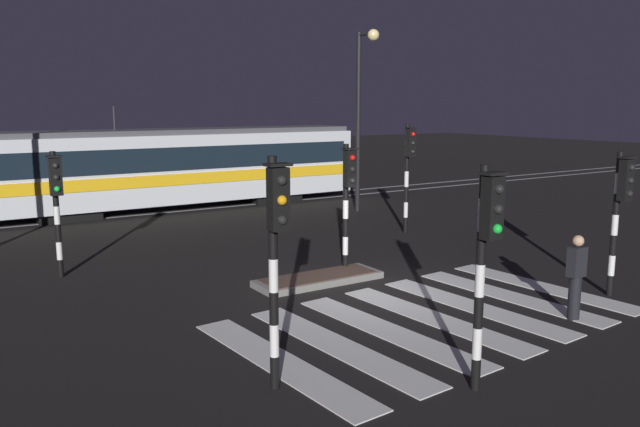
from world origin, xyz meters
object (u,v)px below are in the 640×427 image
object	(u,v)px
traffic_light_kerb_mid_left	(486,245)
pedestrian_waiting_at_kerb	(576,277)
traffic_light_median_centre	(348,189)
street_lamp_trackside_right	(362,99)
traffic_light_corner_far_right	(409,162)
tram	(175,166)
traffic_light_corner_near_right	(621,202)
traffic_light_corner_near_left	(276,239)
traffic_light_corner_far_left	(56,196)

from	to	relation	value
traffic_light_kerb_mid_left	pedestrian_waiting_at_kerb	bearing A→B (deg)	17.85
traffic_light_median_centre	street_lamp_trackside_right	size ratio (longest dim) A/B	0.47
traffic_light_kerb_mid_left	pedestrian_waiting_at_kerb	xyz separation A→B (m)	(3.98, 1.28, -1.36)
traffic_light_corner_far_right	traffic_light_kerb_mid_left	xyz separation A→B (m)	(-6.85, -9.71, -0.14)
tram	traffic_light_corner_far_right	bearing A→B (deg)	-62.39
traffic_light_median_centre	pedestrian_waiting_at_kerb	xyz separation A→B (m)	(1.76, -5.30, -1.28)
traffic_light_corner_near_right	traffic_light_corner_near_left	xyz separation A→B (m)	(-8.59, -0.10, 0.19)
traffic_light_corner_far_right	tram	distance (m)	10.12
traffic_light_corner_near_right	pedestrian_waiting_at_kerb	bearing A→B (deg)	-166.81
tram	pedestrian_waiting_at_kerb	xyz separation A→B (m)	(1.81, -17.38, -0.87)
traffic_light_median_centre	tram	bearing A→B (deg)	90.24
traffic_light_median_centre	pedestrian_waiting_at_kerb	bearing A→B (deg)	-71.61
traffic_light_corner_far_left	tram	bearing A→B (deg)	54.61
traffic_light_corner_near_right	traffic_light_corner_far_left	distance (m)	13.01
traffic_light_corner_near_right	traffic_light_corner_far_right	size ratio (longest dim) A/B	0.89
traffic_light_corner_near_right	traffic_light_median_centre	xyz separation A→B (m)	(-3.87, 4.81, 0.03)
street_lamp_trackside_right	traffic_light_corner_far_left	bearing A→B (deg)	-162.10
traffic_light_kerb_mid_left	street_lamp_trackside_right	distance (m)	16.22
traffic_light_corner_near_right	traffic_light_corner_near_left	size ratio (longest dim) A/B	0.92
traffic_light_median_centre	traffic_light_corner_far_right	bearing A→B (deg)	34.04
traffic_light_corner_far_right	street_lamp_trackside_right	bearing A→B (deg)	74.15
traffic_light_kerb_mid_left	traffic_light_corner_near_right	bearing A→B (deg)	16.26
tram	pedestrian_waiting_at_kerb	size ratio (longest dim) A/B	9.26
pedestrian_waiting_at_kerb	traffic_light_median_centre	bearing A→B (deg)	108.39
traffic_light_corner_near_right	traffic_light_median_centre	bearing A→B (deg)	128.82
tram	traffic_light_median_centre	bearing A→B (deg)	-89.76
traffic_light_kerb_mid_left	tram	xyz separation A→B (m)	(2.17, 18.66, -0.49)
traffic_light_median_centre	traffic_light_kerb_mid_left	distance (m)	6.95
street_lamp_trackside_right	traffic_light_kerb_mid_left	bearing A→B (deg)	-120.03
traffic_light_corner_far_right	traffic_light_median_centre	xyz separation A→B (m)	(-4.63, -3.13, -0.22)
traffic_light_corner_far_right	traffic_light_kerb_mid_left	world-z (taller)	traffic_light_corner_far_right
traffic_light_median_centre	traffic_light_kerb_mid_left	bearing A→B (deg)	-108.61
traffic_light_median_centre	traffic_light_corner_far_left	world-z (taller)	traffic_light_median_centre
traffic_light_median_centre	traffic_light_corner_near_left	world-z (taller)	traffic_light_corner_near_left
traffic_light_corner_far_left	pedestrian_waiting_at_kerb	xyz separation A→B (m)	(7.94, -8.75, -1.18)
street_lamp_trackside_right	pedestrian_waiting_at_kerb	xyz separation A→B (m)	(-4.06, -12.63, -3.57)
traffic_light_kerb_mid_left	traffic_light_corner_near_left	bearing A→B (deg)	146.16
traffic_light_corner_near_right	traffic_light_corner_far_right	bearing A→B (deg)	84.52
traffic_light_median_centre	tram	distance (m)	12.09
traffic_light_corner_far_left	traffic_light_corner_near_left	bearing A→B (deg)	-80.10
traffic_light_corner_near_left	street_lamp_trackside_right	xyz separation A→B (m)	(10.55, 12.23, 2.14)
traffic_light_corner_near_left	tram	distance (m)	17.62
traffic_light_corner_near_right	tram	world-z (taller)	tram
traffic_light_corner_far_left	tram	size ratio (longest dim) A/B	0.20
tram	street_lamp_trackside_right	bearing A→B (deg)	-38.98
street_lamp_trackside_right	tram	xyz separation A→B (m)	(-5.87, 4.75, -2.70)
traffic_light_median_centre	traffic_light_corner_far_left	size ratio (longest dim) A/B	1.05
traffic_light_corner_far_right	traffic_light_kerb_mid_left	distance (m)	11.89
traffic_light_corner_near_left	traffic_light_corner_far_left	world-z (taller)	traffic_light_corner_near_left
traffic_light_corner_near_right	traffic_light_kerb_mid_left	xyz separation A→B (m)	(-6.09, -1.78, 0.11)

